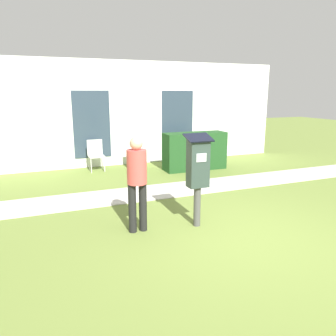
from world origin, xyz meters
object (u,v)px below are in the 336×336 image
outdoor_chair_middle (136,152)px  person_standing (137,177)px  parking_meter (198,168)px  outdoor_chair_left (96,153)px

outdoor_chair_middle → person_standing: bearing=-86.4°
parking_meter → person_standing: (-1.01, 0.16, -0.09)m
parking_meter → outdoor_chair_left: (-0.90, 4.78, -0.49)m
outdoor_chair_left → outdoor_chair_middle: size_ratio=1.00×
person_standing → outdoor_chair_middle: (1.25, 4.28, -0.40)m
outdoor_chair_middle → outdoor_chair_left: bearing=-176.8°
parking_meter → outdoor_chair_middle: size_ratio=1.77×
person_standing → outdoor_chair_middle: person_standing is taller
person_standing → outdoor_chair_left: size_ratio=1.76×
outdoor_chair_middle → parking_meter: bearing=-73.2°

